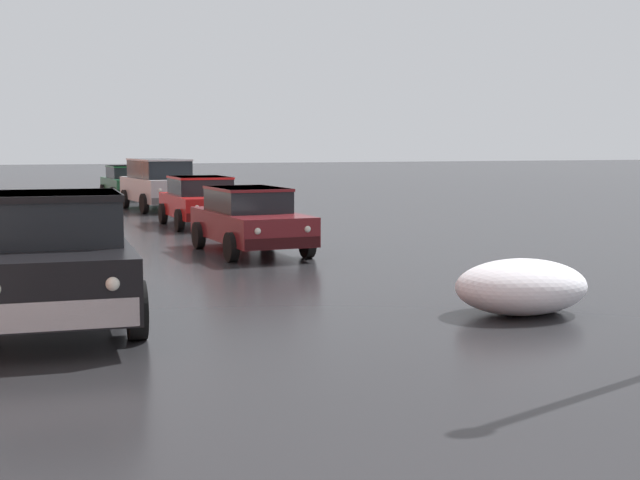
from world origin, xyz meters
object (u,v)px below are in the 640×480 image
Objects in this scene: sedan_red_parked_kerbside_mid at (201,200)px; sedan_green_queued_behind_truck at (128,182)px; suv_silver_parked_far_down_block at (159,182)px; pickup_truck_black_approaching_near_lane at (52,256)px; sedan_maroon_parked_kerbside_close at (250,218)px.

sedan_green_queued_behind_truck is (-0.23, 13.08, 0.00)m from sedan_red_parked_kerbside_mid.
sedan_green_queued_behind_truck is at bearing 91.56° from suv_silver_parked_far_down_block.
sedan_maroon_parked_kerbside_close is at bearing 54.46° from pickup_truck_black_approaching_near_lane.
sedan_red_parked_kerbside_mid is 0.86× the size of suv_silver_parked_far_down_block.
sedan_maroon_parked_kerbside_close is 6.52m from sedan_red_parked_kerbside_mid.
pickup_truck_black_approaching_near_lane reaches higher than sedan_maroon_parked_kerbside_close.
sedan_maroon_parked_kerbside_close is 1.05× the size of sedan_red_parked_kerbside_mid.
sedan_red_parked_kerbside_mid is at bearing -88.97° from sedan_green_queued_behind_truck.
sedan_maroon_parked_kerbside_close and sedan_green_queued_behind_truck have the same top height.
sedan_maroon_parked_kerbside_close is 13.07m from suv_silver_parked_far_down_block.
pickup_truck_black_approaching_near_lane reaches higher than sedan_green_queued_behind_truck.
suv_silver_parked_far_down_block is at bearing -88.44° from sedan_green_queued_behind_truck.
suv_silver_parked_far_down_block is (0.32, 13.06, 0.24)m from sedan_maroon_parked_kerbside_close.
sedan_red_parked_kerbside_mid is 13.08m from sedan_green_queued_behind_truck.
suv_silver_parked_far_down_block is 1.07× the size of sedan_green_queued_behind_truck.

